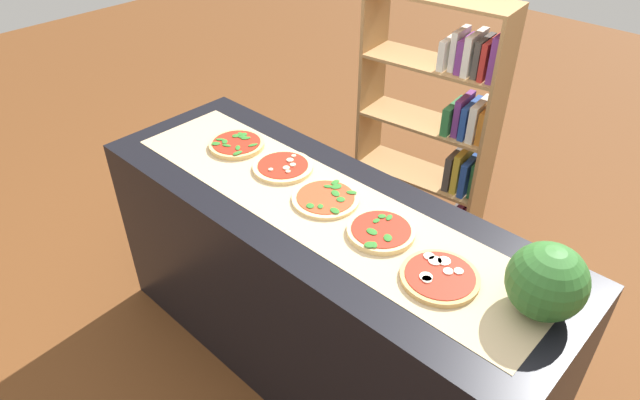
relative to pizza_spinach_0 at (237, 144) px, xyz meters
name	(u,v)px	position (x,y,z in m)	size (l,w,h in m)	color
ground_plane	(320,356)	(0.60, -0.06, -0.97)	(12.00, 12.00, 0.00)	brown
counter	(320,288)	(0.60, -0.06, -0.49)	(2.13, 0.73, 0.95)	black
parchment_paper	(320,204)	(0.60, -0.06, -0.01)	(1.93, 0.45, 0.00)	tan
pizza_spinach_0	(237,144)	(0.00, 0.00, 0.00)	(0.26, 0.26, 0.03)	#DBB26B
pizza_mushroom_1	(283,167)	(0.30, 0.02, 0.00)	(0.27, 0.27, 0.03)	#E5C17F
pizza_spinach_2	(326,198)	(0.60, -0.03, 0.00)	(0.28, 0.28, 0.02)	#E5C17F
pizza_spinach_3	(381,231)	(0.89, -0.05, 0.00)	(0.26, 0.26, 0.03)	#E5C17F
pizza_mozzarella_4	(440,277)	(1.19, -0.10, 0.00)	(0.27, 0.27, 0.03)	tan
watermelon	(547,281)	(1.50, 0.00, 0.11)	(0.25, 0.25, 0.25)	#2D6628
bookshelf	(445,127)	(0.41, 1.19, -0.23)	(0.83, 0.38, 1.46)	#A87A47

